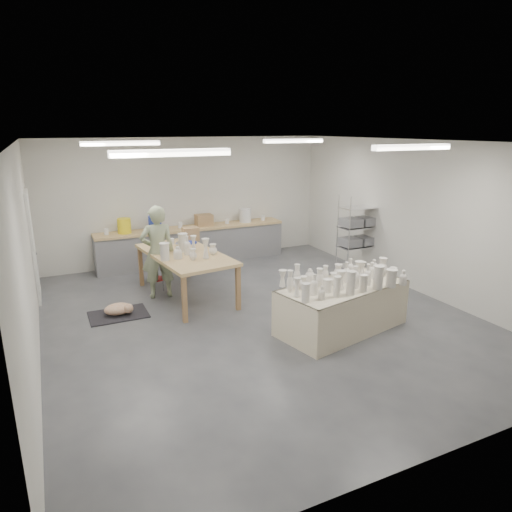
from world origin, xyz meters
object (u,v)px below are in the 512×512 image
work_table (185,252)px  red_stool (157,279)px  drying_table (342,305)px  potter (158,252)px

work_table → red_stool: 0.90m
work_table → red_stool: size_ratio=7.70×
drying_table → work_table: size_ratio=0.93×
drying_table → potter: potter is taller
drying_table → work_table: work_table is taller
drying_table → potter: (-2.35, 2.77, 0.48)m
drying_table → red_stool: size_ratio=7.14×
work_table → red_stool: work_table is taller
red_stool → work_table: bearing=-42.5°
potter → red_stool: bearing=-85.5°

